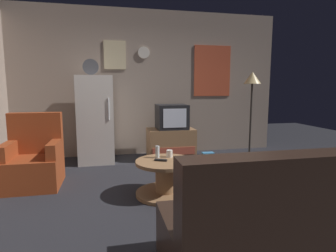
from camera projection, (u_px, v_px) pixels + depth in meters
name	position (u px, v px, depth m)	size (l,w,h in m)	color
ground_plane	(179.00, 201.00, 3.20)	(12.00, 12.00, 0.00)	#232328
wall_with_art	(149.00, 83.00, 5.38)	(5.20, 0.12, 2.76)	gray
fridge	(96.00, 119.00, 4.80)	(0.60, 0.62, 1.77)	silver
tv_stand	(171.00, 144.00, 5.08)	(0.84, 0.53, 0.56)	#8E6642
crt_tv	(172.00, 117.00, 5.01)	(0.54, 0.51, 0.44)	black
standing_lamp	(252.00, 84.00, 5.15)	(0.32, 0.32, 1.59)	#332D28
coffee_table	(165.00, 178.00, 3.35)	(0.72, 0.72, 0.43)	#8E6642
wine_glass	(157.00, 152.00, 3.45)	(0.05, 0.05, 0.15)	silver
mug_ceramic_white	(169.00, 154.00, 3.48)	(0.08, 0.08, 0.09)	silver
remote_control	(161.00, 160.00, 3.30)	(0.15, 0.04, 0.02)	black
armchair	(34.00, 161.00, 3.67)	(0.68, 0.68, 0.96)	maroon
couch	(287.00, 230.00, 1.93)	(1.70, 0.80, 0.92)	black
book_stack	(208.00, 155.00, 5.18)	(0.22, 0.17, 0.09)	#C576C8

